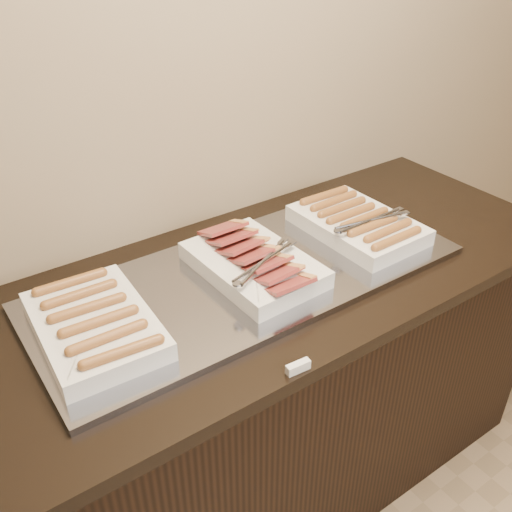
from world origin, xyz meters
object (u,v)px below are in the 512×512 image
(dish_left, at_px, (94,324))
(dish_right, at_px, (358,223))
(dish_center, at_px, (254,263))
(counter, at_px, (246,396))
(warming_tray, at_px, (250,277))

(dish_left, bearing_deg, dish_right, 2.72)
(dish_center, bearing_deg, counter, 170.77)
(counter, xyz_separation_m, dish_right, (0.42, -0.00, 0.50))
(dish_center, distance_m, dish_right, 0.39)
(dish_center, bearing_deg, warming_tray, 160.90)
(warming_tray, distance_m, dish_right, 0.41)
(warming_tray, bearing_deg, dish_right, -0.49)
(dish_left, height_order, dish_right, dish_right)
(dish_right, bearing_deg, dish_left, 178.89)
(counter, bearing_deg, dish_left, 180.00)
(dish_left, relative_size, dish_right, 1.00)
(dish_right, bearing_deg, counter, 178.65)
(dish_center, bearing_deg, dish_right, -2.02)
(counter, xyz_separation_m, dish_center, (0.03, -0.00, 0.50))
(dish_center, height_order, dish_right, dish_center)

